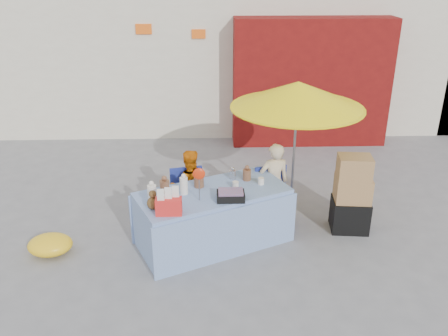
{
  "coord_description": "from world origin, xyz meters",
  "views": [
    {
      "loc": [
        0.1,
        -5.37,
        3.65
      ],
      "look_at": [
        0.29,
        0.6,
        1.0
      ],
      "focal_mm": 38.0,
      "sensor_mm": 36.0,
      "label": 1
    }
  ],
  "objects_px": {
    "box_stack": "(352,197)",
    "market_table": "(213,217)",
    "vendor_beige": "(274,183)",
    "chair_right": "(274,208)",
    "chair_left": "(189,210)",
    "umbrella": "(298,95)",
    "vendor_orange": "(189,186)"
  },
  "relations": [
    {
      "from": "market_table",
      "to": "vendor_beige",
      "type": "bearing_deg",
      "value": 9.05
    },
    {
      "from": "market_table",
      "to": "chair_left",
      "type": "relative_size",
      "value": 2.68
    },
    {
      "from": "chair_right",
      "to": "vendor_orange",
      "type": "distance_m",
      "value": 1.29
    },
    {
      "from": "vendor_orange",
      "to": "umbrella",
      "type": "height_order",
      "value": "umbrella"
    },
    {
      "from": "chair_left",
      "to": "vendor_orange",
      "type": "relative_size",
      "value": 0.75
    },
    {
      "from": "vendor_beige",
      "to": "box_stack",
      "type": "height_order",
      "value": "vendor_beige"
    },
    {
      "from": "chair_left",
      "to": "chair_right",
      "type": "xyz_separation_m",
      "value": [
        1.25,
        0.0,
        0.0
      ]
    },
    {
      "from": "box_stack",
      "to": "vendor_beige",
      "type": "bearing_deg",
      "value": 163.08
    },
    {
      "from": "chair_right",
      "to": "umbrella",
      "type": "xyz_separation_m",
      "value": [
        0.3,
        0.28,
        1.64
      ]
    },
    {
      "from": "chair_left",
      "to": "vendor_orange",
      "type": "xyz_separation_m",
      "value": [
        0.0,
        0.13,
        0.31
      ]
    },
    {
      "from": "chair_left",
      "to": "vendor_beige",
      "type": "height_order",
      "value": "vendor_beige"
    },
    {
      "from": "vendor_orange",
      "to": "box_stack",
      "type": "distance_m",
      "value": 2.35
    },
    {
      "from": "market_table",
      "to": "box_stack",
      "type": "relative_size",
      "value": 1.96
    },
    {
      "from": "umbrella",
      "to": "box_stack",
      "type": "xyz_separation_m",
      "value": [
        0.78,
        -0.48,
        -1.36
      ]
    },
    {
      "from": "chair_right",
      "to": "vendor_beige",
      "type": "height_order",
      "value": "vendor_beige"
    },
    {
      "from": "chair_right",
      "to": "market_table",
      "type": "bearing_deg",
      "value": -163.7
    },
    {
      "from": "chair_left",
      "to": "box_stack",
      "type": "bearing_deg",
      "value": -16.34
    },
    {
      "from": "umbrella",
      "to": "vendor_beige",
      "type": "bearing_deg",
      "value": -153.43
    },
    {
      "from": "umbrella",
      "to": "box_stack",
      "type": "bearing_deg",
      "value": -31.57
    },
    {
      "from": "chair_left",
      "to": "vendor_beige",
      "type": "relative_size",
      "value": 0.69
    },
    {
      "from": "market_table",
      "to": "umbrella",
      "type": "bearing_deg",
      "value": 7.32
    },
    {
      "from": "vendor_orange",
      "to": "umbrella",
      "type": "xyz_separation_m",
      "value": [
        1.55,
        0.15,
        1.32
      ]
    },
    {
      "from": "market_table",
      "to": "chair_right",
      "type": "height_order",
      "value": "market_table"
    },
    {
      "from": "chair_left",
      "to": "box_stack",
      "type": "relative_size",
      "value": 0.73
    },
    {
      "from": "market_table",
      "to": "vendor_beige",
      "type": "xyz_separation_m",
      "value": [
        0.91,
        0.62,
        0.21
      ]
    },
    {
      "from": "box_stack",
      "to": "market_table",
      "type": "bearing_deg",
      "value": -171.75
    },
    {
      "from": "market_table",
      "to": "vendor_beige",
      "type": "height_order",
      "value": "market_table"
    },
    {
      "from": "chair_right",
      "to": "chair_left",
      "type": "bearing_deg",
      "value": 168.41
    },
    {
      "from": "umbrella",
      "to": "box_stack",
      "type": "distance_m",
      "value": 1.64
    },
    {
      "from": "chair_right",
      "to": "umbrella",
      "type": "height_order",
      "value": "umbrella"
    },
    {
      "from": "chair_left",
      "to": "box_stack",
      "type": "distance_m",
      "value": 2.36
    },
    {
      "from": "chair_right",
      "to": "vendor_orange",
      "type": "height_order",
      "value": "vendor_orange"
    }
  ]
}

